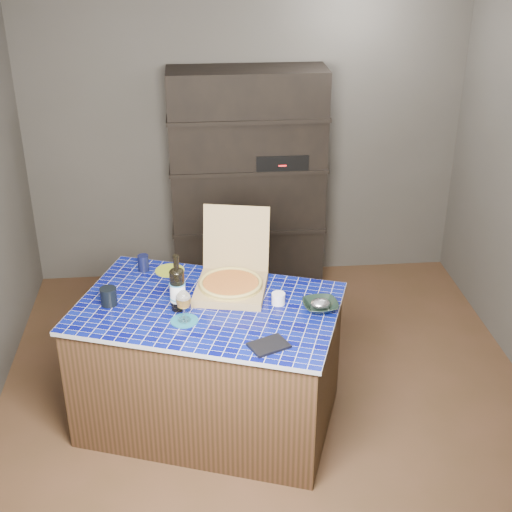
{
  "coord_description": "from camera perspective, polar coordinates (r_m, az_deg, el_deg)",
  "views": [
    {
      "loc": [
        -0.42,
        -3.76,
        2.93
      ],
      "look_at": [
        -0.07,
        0.0,
        1.02
      ],
      "focal_mm": 50.0,
      "sensor_mm": 36.0,
      "label": 1
    }
  ],
  "objects": [
    {
      "name": "wine_glass",
      "position": [
        3.93,
        -5.83,
        -3.57
      ],
      "size": [
        0.08,
        0.08,
        0.19
      ],
      "color": "white",
      "rests_on": "teal_trivet"
    },
    {
      "name": "green_trivet",
      "position": [
        4.53,
        -6.91,
        -1.15
      ],
      "size": [
        0.18,
        0.18,
        0.01
      ],
      "primitive_type": "cylinder",
      "color": "#8E9E22",
      "rests_on": "kitchen_island"
    },
    {
      "name": "kitchen_island",
      "position": [
        4.35,
        -3.76,
        -8.63
      ],
      "size": [
        1.72,
        1.39,
        0.82
      ],
      "rotation": [
        0.0,
        0.0,
        -0.34
      ],
      "color": "#4E2F1E",
      "rests_on": "floor"
    },
    {
      "name": "foil_contents",
      "position": [
        4.08,
        5.17,
        -3.81
      ],
      "size": [
        0.11,
        0.1,
        0.05
      ],
      "primitive_type": "ellipsoid",
      "color": "#AFB1BB",
      "rests_on": "bowl"
    },
    {
      "name": "shelving_unit",
      "position": [
        5.68,
        -0.63,
        5.9
      ],
      "size": [
        1.2,
        0.41,
        1.8
      ],
      "color": "black",
      "rests_on": "floor"
    },
    {
      "name": "tumbler",
      "position": [
        4.2,
        -11.71,
        -3.18
      ],
      "size": [
        0.1,
        0.1,
        0.11
      ],
      "primitive_type": "cylinder",
      "color": "black",
      "rests_on": "kitchen_island"
    },
    {
      "name": "dvd_case",
      "position": [
        3.76,
        1.03,
        -7.16
      ],
      "size": [
        0.24,
        0.21,
        0.02
      ],
      "primitive_type": "cube",
      "rotation": [
        0.0,
        0.0,
        -1.15
      ],
      "color": "black",
      "rests_on": "kitchen_island"
    },
    {
      "name": "navy_cup",
      "position": [
        4.53,
        -9.0,
        -0.56
      ],
      "size": [
        0.07,
        0.07,
        0.11
      ],
      "primitive_type": "cylinder",
      "color": "black",
      "rests_on": "kitchen_island"
    },
    {
      "name": "white_jar",
      "position": [
        4.13,
        1.8,
        -3.42
      ],
      "size": [
        0.08,
        0.08,
        0.07
      ],
      "primitive_type": "cylinder",
      "color": "white",
      "rests_on": "kitchen_island"
    },
    {
      "name": "mead_bottle",
      "position": [
        4.05,
        -6.3,
        -2.58
      ],
      "size": [
        0.09,
        0.09,
        0.34
      ],
      "color": "black",
      "rests_on": "kitchen_island"
    },
    {
      "name": "pizza_box",
      "position": [
        4.25,
        -1.98,
        -2.01
      ],
      "size": [
        0.5,
        0.57,
        0.44
      ],
      "rotation": [
        0.0,
        0.0,
        -0.21
      ],
      "color": "#987B4E",
      "rests_on": "kitchen_island"
    },
    {
      "name": "room",
      "position": [
        4.14,
        1.02,
        2.87
      ],
      "size": [
        3.5,
        3.5,
        3.5
      ],
      "color": "brown",
      "rests_on": "ground"
    },
    {
      "name": "teal_trivet",
      "position": [
        4.0,
        -5.75,
        -5.18
      ],
      "size": [
        0.15,
        0.15,
        0.01
      ],
      "primitive_type": "cylinder",
      "color": "#165E75",
      "rests_on": "kitchen_island"
    },
    {
      "name": "bowl",
      "position": [
        4.09,
        5.16,
        -3.99
      ],
      "size": [
        0.22,
        0.22,
        0.05
      ],
      "primitive_type": "imported",
      "rotation": [
        0.0,
        0.0,
        0.07
      ],
      "color": "black",
      "rests_on": "kitchen_island"
    }
  ]
}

